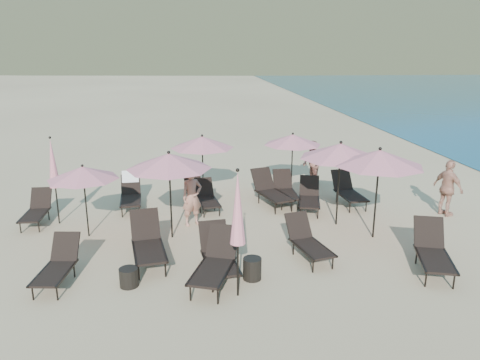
{
  "coord_description": "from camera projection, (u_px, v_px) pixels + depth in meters",
  "views": [
    {
      "loc": [
        -1.83,
        -9.78,
        4.93
      ],
      "look_at": [
        -0.31,
        3.5,
        1.1
      ],
      "focal_mm": 35.0,
      "sensor_mm": 36.0,
      "label": 1
    }
  ],
  "objects": [
    {
      "name": "lounger_12",
      "position": [
        309.0,
        196.0,
        14.52
      ],
      "size": [
        0.99,
        1.73,
        0.94
      ],
      "rotation": [
        0.0,
        0.0,
        -0.24
      ],
      "color": "black",
      "rests_on": "ground"
    },
    {
      "name": "ground",
      "position": [
        270.0,
        266.0,
        10.9
      ],
      "size": [
        800.0,
        800.0,
        0.0
      ],
      "primitive_type": "plane",
      "color": "#D6BA8C",
      "rests_on": "ground"
    },
    {
      "name": "lounger_8",
      "position": [
        199.0,
        193.0,
        14.99
      ],
      "size": [
        1.05,
        1.64,
        0.88
      ],
      "rotation": [
        0.0,
        0.0,
        0.33
      ],
      "color": "black",
      "rests_on": "ground"
    },
    {
      "name": "lounger_6",
      "position": [
        37.0,
        210.0,
        13.42
      ],
      "size": [
        0.61,
        1.55,
        0.89
      ],
      "rotation": [
        0.0,
        0.0,
        -0.01
      ],
      "color": "black",
      "rests_on": "ground"
    },
    {
      "name": "lounger_11",
      "position": [
        348.0,
        190.0,
        15.05
      ],
      "size": [
        0.77,
        1.75,
        0.98
      ],
      "rotation": [
        0.0,
        0.0,
        0.07
      ],
      "color": "black",
      "rests_on": "ground"
    },
    {
      "name": "umbrella_open_0",
      "position": [
        83.0,
        173.0,
        12.14
      ],
      "size": [
        1.85,
        1.85,
        1.99
      ],
      "color": "black",
      "rests_on": "ground"
    },
    {
      "name": "beachgoer_c",
      "position": [
        448.0,
        188.0,
        13.94
      ],
      "size": [
        0.76,
        1.09,
        1.71
      ],
      "primitive_type": "imported",
      "rotation": [
        0.0,
        0.0,
        1.95
      ],
      "color": "tan",
      "rests_on": "ground"
    },
    {
      "name": "umbrella_open_3",
      "position": [
        202.0,
        142.0,
        15.04
      ],
      "size": [
        2.06,
        2.06,
        2.21
      ],
      "color": "black",
      "rests_on": "ground"
    },
    {
      "name": "side_table_0",
      "position": [
        129.0,
        277.0,
        9.93
      ],
      "size": [
        0.4,
        0.4,
        0.41
      ],
      "primitive_type": "cylinder",
      "color": "black",
      "rests_on": "ground"
    },
    {
      "name": "lounger_1",
      "position": [
        148.0,
        242.0,
        10.98
      ],
      "size": [
        1.0,
        1.94,
        1.06
      ],
      "rotation": [
        0.0,
        0.0,
        0.16
      ],
      "color": "black",
      "rests_on": "ground"
    },
    {
      "name": "beachgoer_a",
      "position": [
        192.0,
        197.0,
        13.2
      ],
      "size": [
        0.71,
        0.6,
        1.65
      ],
      "primitive_type": "imported",
      "rotation": [
        0.0,
        0.0,
        0.4
      ],
      "color": "tan",
      "rests_on": "ground"
    },
    {
      "name": "lounger_4",
      "position": [
        308.0,
        241.0,
        11.22
      ],
      "size": [
        0.97,
        1.72,
        0.93
      ],
      "rotation": [
        0.0,
        0.0,
        0.23
      ],
      "color": "black",
      "rests_on": "ground"
    },
    {
      "name": "side_table_1",
      "position": [
        252.0,
        269.0,
        10.23
      ],
      "size": [
        0.41,
        0.41,
        0.49
      ],
      "primitive_type": "cylinder",
      "color": "black",
      "rests_on": "ground"
    },
    {
      "name": "lounger_3",
      "position": [
        216.0,
        262.0,
        10.01
      ],
      "size": [
        1.26,
        1.95,
        1.05
      ],
      "rotation": [
        0.0,
        0.0,
        -0.34
      ],
      "color": "black",
      "rests_on": "ground"
    },
    {
      "name": "umbrella_closed_0",
      "position": [
        238.0,
        209.0,
        9.09
      ],
      "size": [
        0.32,
        0.32,
        2.7
      ],
      "color": "black",
      "rests_on": "ground"
    },
    {
      "name": "hotel_skyline",
      "position": [
        13.0,
        9.0,
        253.0
      ],
      "size": [
        109.0,
        82.0,
        55.0
      ],
      "color": "beige",
      "rests_on": "ground"
    },
    {
      "name": "lounger_7",
      "position": [
        131.0,
        192.0,
        14.72
      ],
      "size": [
        0.75,
        1.72,
        1.05
      ],
      "rotation": [
        0.0,
        0.0,
        0.09
      ],
      "color": "black",
      "rests_on": "ground"
    },
    {
      "name": "volcanic_headland",
      "position": [
        298.0,
        12.0,
        300.48
      ],
      "size": [
        690.0,
        690.0,
        55.0
      ],
      "color": "brown",
      "rests_on": "ground"
    },
    {
      "name": "umbrella_open_4",
      "position": [
        293.0,
        140.0,
        15.9
      ],
      "size": [
        1.97,
        1.97,
        2.12
      ],
      "color": "black",
      "rests_on": "ground"
    },
    {
      "name": "umbrella_open_1",
      "position": [
        169.0,
        161.0,
        11.97
      ],
      "size": [
        2.2,
        2.2,
        2.37
      ],
      "color": "black",
      "rests_on": "ground"
    },
    {
      "name": "lounger_5",
      "position": [
        433.0,
        251.0,
        10.57
      ],
      "size": [
        1.17,
        1.91,
        1.03
      ],
      "rotation": [
        0.0,
        0.0,
        -0.29
      ],
      "color": "black",
      "rests_on": "ground"
    },
    {
      "name": "beachgoer_b",
      "position": [
        312.0,
        163.0,
        17.14
      ],
      "size": [
        0.79,
        0.92,
        1.63
      ],
      "primitive_type": "imported",
      "rotation": [
        0.0,
        0.0,
        -1.32
      ],
      "color": "#965B4D",
      "rests_on": "ground"
    },
    {
      "name": "lounger_13",
      "position": [
        207.0,
        197.0,
        14.57
      ],
      "size": [
        0.78,
        1.57,
        0.86
      ],
      "rotation": [
        0.0,
        0.0,
        0.15
      ],
      "color": "black",
      "rests_on": "ground"
    },
    {
      "name": "umbrella_open_5",
      "position": [
        340.0,
        151.0,
        12.86
      ],
      "size": [
        2.27,
        2.27,
        2.44
      ],
      "color": "black",
      "rests_on": "ground"
    },
    {
      "name": "lounger_10",
      "position": [
        285.0,
        189.0,
        15.24
      ],
      "size": [
        0.65,
        1.65,
        0.95
      ],
      "rotation": [
        0.0,
        0.0,
        -0.01
      ],
      "color": "black",
      "rests_on": "ground"
    },
    {
      "name": "umbrella_open_2",
      "position": [
        379.0,
        158.0,
        11.94
      ],
      "size": [
        2.29,
        2.29,
        2.47
      ],
      "color": "black",
      "rests_on": "ground"
    },
    {
      "name": "umbrella_closed_1",
      "position": [
        53.0,
        164.0,
        13.04
      ],
      "size": [
        0.3,
        0.3,
        2.55
      ],
      "color": "black",
      "rests_on": "ground"
    },
    {
      "name": "lounger_9",
      "position": [
        271.0,
        190.0,
        14.97
      ],
      "size": [
        1.22,
        1.96,
        1.05
      ],
      "rotation": [
        0.0,
        0.0,
        0.31
      ],
      "color": "black",
      "rests_on": "ground"
    },
    {
      "name": "lounger_2",
      "position": [
        218.0,
        254.0,
        10.42
      ],
      "size": [
        0.86,
        1.8,
        1.0
      ],
      "rotation": [
        0.0,
        0.0,
        0.12
      ],
      "color": "black",
      "rests_on": "ground"
    },
    {
      "name": "lounger_0",
      "position": [
        58.0,
        264.0,
        10.02
      ],
      "size": [
        0.79,
        1.64,
        0.91
      ],
      "rotation": [
        0.0,
        0.0,
        -0.13
      ],
      "color": "black",
      "rests_on": "ground"
    }
  ]
}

